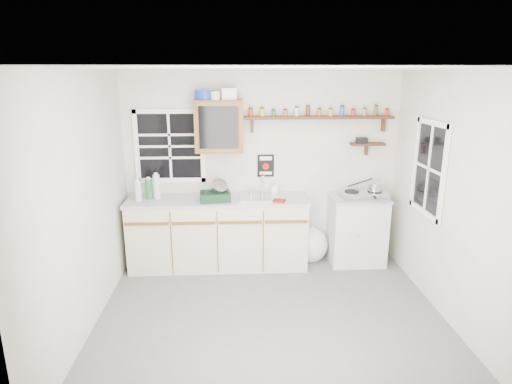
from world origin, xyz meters
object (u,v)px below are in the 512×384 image
hotplate (363,194)px  spice_shelf (319,117)px  dish_rack (216,194)px  upper_cabinet (219,126)px  main_cabinet (218,232)px  right_cabinet (356,229)px

hotplate → spice_shelf: bearing=154.1°
spice_shelf → dish_rack: 1.63m
upper_cabinet → spice_shelf: size_ratio=0.34×
upper_cabinet → hotplate: (1.85, -0.14, -0.88)m
main_cabinet → spice_shelf: (1.30, 0.21, 1.47)m
main_cabinet → upper_cabinet: 1.37m
right_cabinet → spice_shelf: size_ratio=0.48×
dish_rack → upper_cabinet: bearing=72.5°
main_cabinet → spice_shelf: size_ratio=1.21×
spice_shelf → dish_rack: spice_shelf is taller
upper_cabinet → dish_rack: bearing=-100.9°
main_cabinet → hotplate: hotplate is taller
right_cabinet → main_cabinet: bearing=-179.2°
upper_cabinet → dish_rack: 0.85m
main_cabinet → upper_cabinet: bearing=76.3°
main_cabinet → right_cabinet: bearing=0.8°
upper_cabinet → spice_shelf: (1.27, 0.07, 0.10)m
main_cabinet → dish_rack: size_ratio=5.77×
main_cabinet → spice_shelf: spice_shelf is taller
hotplate → right_cabinet: bearing=151.9°
main_cabinet → dish_rack: 0.56m
upper_cabinet → right_cabinet: bearing=-3.8°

